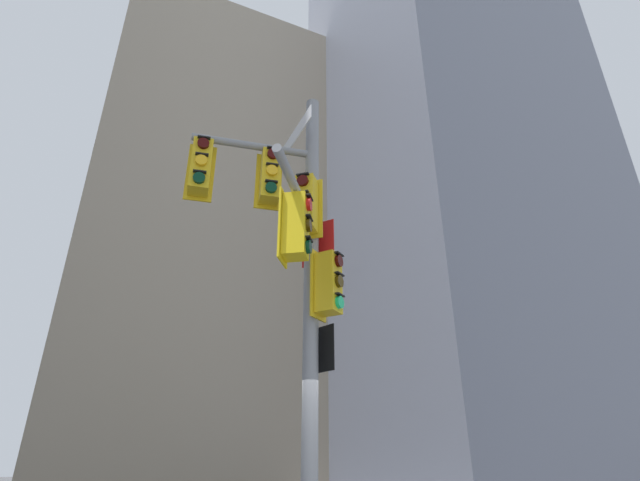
{
  "coord_description": "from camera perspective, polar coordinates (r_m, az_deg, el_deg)",
  "views": [
    {
      "loc": [
        -2.93,
        -6.82,
        1.37
      ],
      "look_at": [
        0.13,
        -0.07,
        4.84
      ],
      "focal_mm": 26.75,
      "sensor_mm": 36.0,
      "label": 1
    }
  ],
  "objects": [
    {
      "name": "building_tower_right",
      "position": [
        32.94,
        14.08,
        15.69
      ],
      "size": [
        13.08,
        13.08,
        44.94
      ],
      "primitive_type": "cube",
      "color": "slate",
      "rests_on": "ground"
    },
    {
      "name": "building_mid_block",
      "position": [
        32.49,
        -13.22,
        -0.83
      ],
      "size": [
        14.66,
        14.66,
        28.7
      ],
      "primitive_type": "cube",
      "color": "tan",
      "rests_on": "ground"
    },
    {
      "name": "signal_pole_assembly",
      "position": [
        7.87,
        -3.43,
        -0.39
      ],
      "size": [
        2.61,
        2.65,
        7.86
      ],
      "color": "gray",
      "rests_on": "ground"
    }
  ]
}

